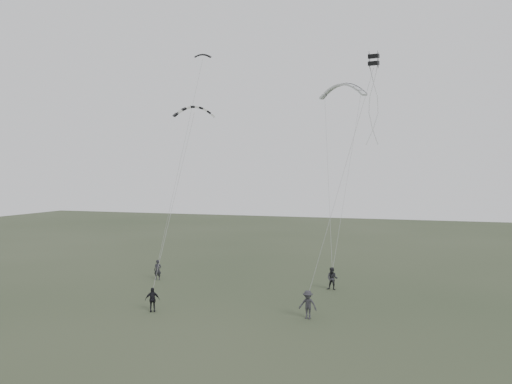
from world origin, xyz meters
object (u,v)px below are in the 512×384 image
(kite_pale_large, at_px, (342,84))
(kite_box, at_px, (374,60))
(flyer_right, at_px, (332,279))
(kite_dark_small, at_px, (203,55))
(kite_striped, at_px, (194,107))
(flyer_far, at_px, (308,305))
(flyer_left, at_px, (158,270))
(flyer_center, at_px, (152,300))

(kite_pale_large, relative_size, kite_box, 6.13)
(flyer_right, relative_size, kite_dark_small, 1.15)
(flyer_right, relative_size, kite_striped, 0.55)
(flyer_far, xyz_separation_m, kite_striped, (-9.48, 4.35, 12.84))
(flyer_left, relative_size, kite_striped, 0.54)
(kite_pale_large, relative_size, kite_striped, 1.40)
(flyer_right, bearing_deg, kite_pale_large, 98.83)
(kite_striped, relative_size, kite_box, 4.38)
(kite_pale_large, bearing_deg, kite_dark_small, -147.14)
(flyer_left, relative_size, kite_pale_large, 0.38)
(kite_box, bearing_deg, kite_dark_small, 157.75)
(kite_dark_small, height_order, kite_box, kite_dark_small)
(flyer_right, distance_m, kite_pale_large, 17.77)
(kite_pale_large, bearing_deg, kite_striped, -114.10)
(flyer_far, xyz_separation_m, kite_dark_small, (-12.18, 11.91, 18.56))
(flyer_right, height_order, flyer_far, flyer_far)
(flyer_left, xyz_separation_m, kite_box, (17.68, -4.17, 15.08))
(flyer_left, height_order, flyer_right, flyer_right)
(flyer_center, relative_size, flyer_far, 0.90)
(flyer_left, relative_size, flyer_far, 0.96)
(flyer_center, relative_size, kite_pale_large, 0.36)
(flyer_right, bearing_deg, kite_dark_small, 167.92)
(kite_box, bearing_deg, flyer_left, 174.20)
(flyer_right, relative_size, kite_pale_large, 0.39)
(kite_pale_large, distance_m, kite_striped, 15.04)
(flyer_left, distance_m, flyer_far, 15.85)
(flyer_far, distance_m, kite_dark_small, 25.19)
(flyer_right, xyz_separation_m, flyer_far, (-0.17, -8.00, 0.01))
(kite_box, bearing_deg, flyer_center, -153.93)
(kite_dark_small, bearing_deg, flyer_right, -35.88)
(kite_striped, bearing_deg, flyer_right, -9.42)
(flyer_right, xyz_separation_m, flyer_center, (-9.90, -9.52, -0.08))
(flyer_center, xyz_separation_m, kite_dark_small, (-2.45, 13.42, 18.65))
(flyer_right, bearing_deg, flyer_center, -130.66)
(kite_dark_small, height_order, kite_pale_large, kite_dark_small)
(kite_dark_small, distance_m, kite_striped, 9.86)
(flyer_left, bearing_deg, flyer_far, -38.62)
(flyer_right, distance_m, kite_box, 16.23)
(flyer_center, height_order, kite_dark_small, kite_dark_small)
(flyer_left, bearing_deg, kite_striped, -42.54)
(kite_pale_large, xyz_separation_m, kite_striped, (-9.19, -11.51, -3.09))
(flyer_far, bearing_deg, kite_pale_large, 97.39)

